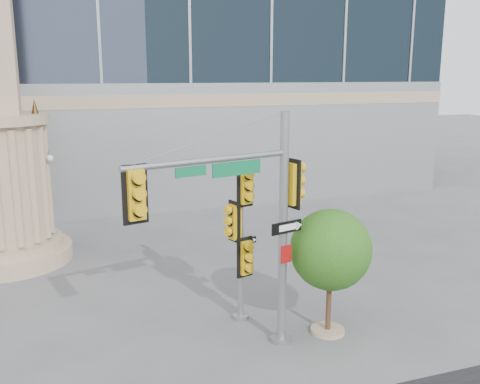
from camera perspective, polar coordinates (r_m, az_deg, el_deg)
name	(u,v)px	position (r m, az deg, el deg)	size (l,w,h in m)	color
ground	(261,356)	(12.99, 2.26, -17.10)	(120.00, 120.00, 0.00)	#545456
main_signal_pole	(248,210)	(11.80, 0.83, -1.93)	(4.27, 1.44, 5.60)	slate
secondary_signal_pole	(241,230)	(13.70, 0.12, -4.08)	(0.79, 0.57, 4.26)	slate
street_tree	(332,253)	(13.42, 9.75, -6.40)	(2.06, 2.01, 3.21)	tan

